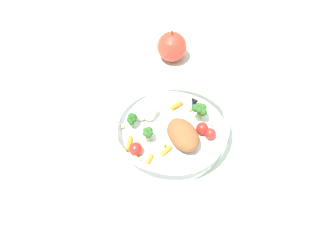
# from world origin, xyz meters

# --- Properties ---
(ground_plane) EXTENTS (2.40, 2.40, 0.00)m
(ground_plane) POSITION_xyz_m (0.00, 0.00, 0.00)
(ground_plane) COLOR silver
(food_container) EXTENTS (0.26, 0.26, 0.06)m
(food_container) POSITION_xyz_m (0.01, 0.00, 0.03)
(food_container) COLOR white
(food_container) RESTS_ON ground_plane
(loose_apple) EXTENTS (0.08, 0.08, 0.09)m
(loose_apple) POSITION_xyz_m (0.26, -0.06, 0.04)
(loose_apple) COLOR #BC3828
(loose_apple) RESTS_ON ground_plane
(folded_napkin) EXTENTS (0.18, 0.19, 0.01)m
(folded_napkin) POSITION_xyz_m (-0.17, 0.16, 0.00)
(folded_napkin) COLOR white
(folded_napkin) RESTS_ON ground_plane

